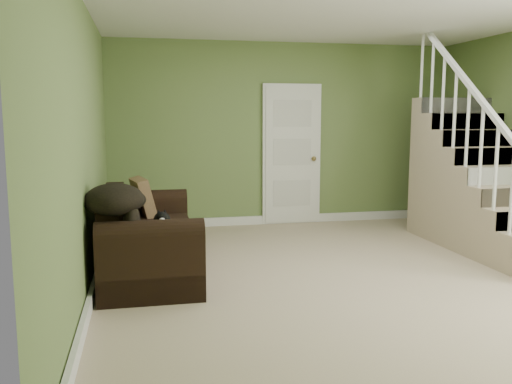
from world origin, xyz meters
name	(u,v)px	position (x,y,z in m)	size (l,w,h in m)	color
floor	(355,277)	(0.00, 0.00, 0.00)	(5.00, 5.50, 0.01)	tan
ceiling	(362,3)	(0.00, 0.00, 2.60)	(5.00, 5.50, 0.01)	white
wall_back	(284,134)	(0.00, 2.75, 1.30)	(5.00, 0.04, 2.60)	olive
wall_left	(85,148)	(-2.50, 0.00, 1.30)	(0.04, 5.50, 2.60)	olive
baseboard_back	(284,219)	(0.00, 2.72, 0.06)	(5.00, 0.04, 0.12)	white
baseboard_left	(94,287)	(-2.47, 0.00, 0.06)	(0.04, 5.50, 0.12)	white
door	(292,155)	(0.10, 2.71, 1.01)	(0.86, 0.12, 2.02)	white
staircase	(480,193)	(1.99, 0.97, 0.64)	(1.00, 2.51, 2.82)	tan
sofa	(145,241)	(-2.02, 0.60, 0.32)	(0.90, 2.09, 0.83)	black
side_table	(122,228)	(-2.27, 1.51, 0.28)	(0.48, 0.48, 0.78)	black
cat	(162,220)	(-1.84, 0.58, 0.53)	(0.21, 0.45, 0.22)	black
banana	(156,228)	(-1.90, 0.45, 0.48)	(0.06, 0.22, 0.06)	yellow
throw_pillow	(144,199)	(-2.02, 1.35, 0.63)	(0.12, 0.49, 0.49)	#513720
throw_blanket	(114,199)	(-2.26, -0.08, 0.86)	(0.50, 0.66, 0.27)	black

